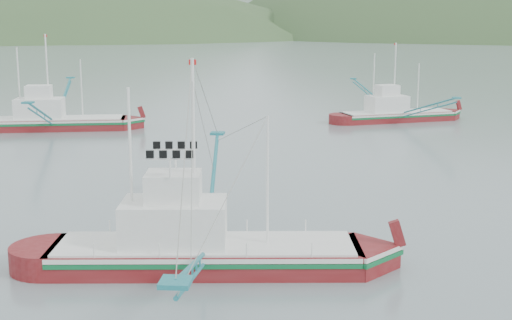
{
  "coord_description": "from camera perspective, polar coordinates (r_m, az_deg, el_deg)",
  "views": [
    {
      "loc": [
        3.3,
        -32.64,
        10.94
      ],
      "look_at": [
        0.0,
        6.0,
        3.2
      ],
      "focal_mm": 50.0,
      "sensor_mm": 36.0,
      "label": 1
    }
  ],
  "objects": [
    {
      "name": "ridge_distant",
      "position": [
        593.34,
        7.58,
        10.13
      ],
      "size": [
        960.0,
        400.0,
        240.0
      ],
      "primitive_type": "ellipsoid",
      "color": "slate",
      "rests_on": "ground"
    },
    {
      "name": "bg_boat_far",
      "position": [
        78.36,
        11.16,
        4.39
      ],
      "size": [
        12.67,
        21.42,
        9.06
      ],
      "rotation": [
        0.0,
        0.0,
        0.39
      ],
      "color": "maroon",
      "rests_on": "ground"
    },
    {
      "name": "main_boat",
      "position": [
        31.68,
        -4.46,
        -6.15
      ],
      "size": [
        13.94,
        24.7,
        10.02
      ],
      "rotation": [
        0.0,
        0.0,
        0.09
      ],
      "color": "maroon",
      "rests_on": "ground"
    },
    {
      "name": "bg_boat_left",
      "position": [
        73.83,
        -15.96,
        3.71
      ],
      "size": [
        14.33,
        24.85,
        10.17
      ],
      "rotation": [
        0.0,
        0.0,
        0.2
      ],
      "color": "maroon",
      "rests_on": "ground"
    },
    {
      "name": "ground",
      "position": [
        34.58,
        -0.85,
        -7.16
      ],
      "size": [
        1200.0,
        1200.0,
        0.0
      ],
      "primitive_type": "plane",
      "color": "slate",
      "rests_on": "ground"
    }
  ]
}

